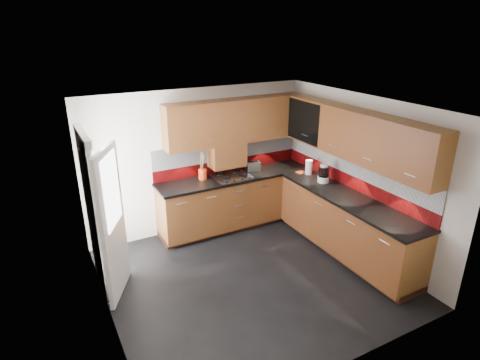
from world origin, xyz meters
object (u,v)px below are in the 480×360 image
gas_hob (232,176)px  toaster (253,166)px  food_processor (324,174)px  utensil_pot (203,173)px

gas_hob → toaster: bearing=10.0°
gas_hob → food_processor: 1.51m
gas_hob → utensil_pot: utensil_pot is taller
utensil_pot → toaster: (0.93, -0.05, -0.02)m
gas_hob → utensil_pot: bearing=164.0°
food_processor → toaster: bearing=126.4°
gas_hob → toaster: (0.46, 0.08, 0.07)m
utensil_pot → toaster: 0.93m
gas_hob → utensil_pot: 0.49m
utensil_pot → toaster: bearing=-3.2°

